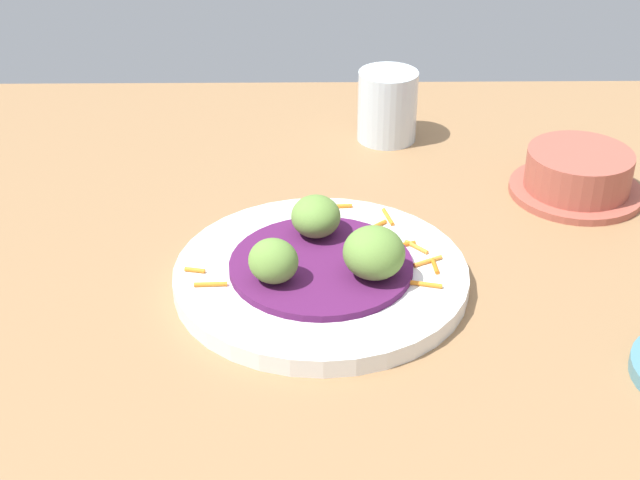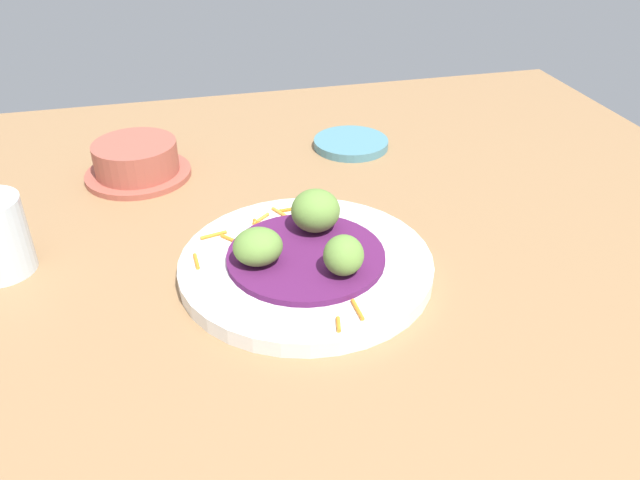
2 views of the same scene
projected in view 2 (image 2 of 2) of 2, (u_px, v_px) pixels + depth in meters
table_surface at (351, 262)px, 71.19cm from camera, size 110.00×110.00×2.00cm
main_plate at (306, 265)px, 67.43cm from camera, size 26.70×26.70×1.72cm
cabbage_bed at (306, 256)px, 66.79cm from camera, size 16.61×16.61×0.68cm
carrot_garnish at (271, 240)px, 69.75cm from camera, size 14.98×23.44×0.40cm
guac_scoop_left at (344, 255)px, 62.73cm from camera, size 5.31×5.52×3.98cm
guac_scoop_center at (316, 211)px, 69.55cm from camera, size 7.46×7.50×4.61cm
guac_scoop_right at (258, 247)px, 64.23cm from camera, size 5.09×4.69×3.76cm
side_plate_small at (351, 143)px, 94.79cm from camera, size 11.04×11.04×1.20cm
terracotta_bowl at (137, 161)px, 85.72cm from camera, size 14.10×14.10×4.92cm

